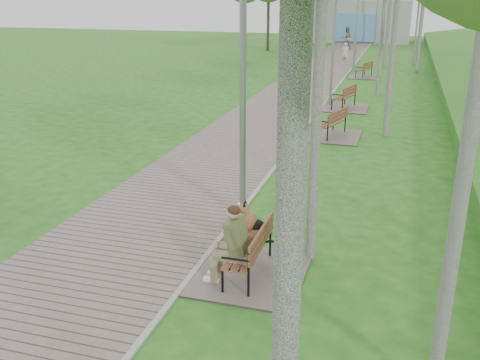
{
  "coord_description": "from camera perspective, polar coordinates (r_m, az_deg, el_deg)",
  "views": [
    {
      "loc": [
        3.22,
        -5.85,
        4.74
      ],
      "look_at": [
        0.29,
        3.86,
        1.17
      ],
      "focal_mm": 40.0,
      "sensor_mm": 36.0,
      "label": 1
    }
  ],
  "objects": [
    {
      "name": "bench_main",
      "position": [
        9.39,
        0.42,
        -7.65
      ],
      "size": [
        1.91,
        2.12,
        1.66
      ],
      "color": "#73645D",
      "rests_on": "ground"
    },
    {
      "name": "pedestrian_near",
      "position": [
        38.62,
        11.14,
        13.12
      ],
      "size": [
        0.56,
        0.39,
        1.47
      ],
      "primitive_type": "imported",
      "rotation": [
        0.0,
        0.0,
        3.06
      ],
      "color": "beige",
      "rests_on": "ground"
    },
    {
      "name": "lamp_post_near",
      "position": [
        11.11,
        0.3,
        8.88
      ],
      "size": [
        0.22,
        0.22,
        5.8
      ],
      "color": "gray",
      "rests_on": "ground"
    },
    {
      "name": "walkway",
      "position": [
        28.19,
        6.49,
        9.67
      ],
      "size": [
        3.5,
        67.0,
        0.04
      ],
      "primitive_type": "cube",
      "color": "#73645D",
      "rests_on": "ground"
    },
    {
      "name": "bench_far",
      "position": [
        32.78,
        13.07,
        10.99
      ],
      "size": [
        1.82,
        2.02,
        1.12
      ],
      "color": "#73645D",
      "rests_on": "ground"
    },
    {
      "name": "bench_second",
      "position": [
        18.8,
        9.63,
        5.24
      ],
      "size": [
        1.93,
        2.14,
        1.18
      ],
      "color": "#73645D",
      "rests_on": "ground"
    },
    {
      "name": "kerb",
      "position": [
        27.94,
        10.07,
        9.42
      ],
      "size": [
        0.1,
        67.0,
        0.05
      ],
      "primitive_type": "cube",
      "color": "#999993",
      "rests_on": "ground"
    },
    {
      "name": "pedestrian_far",
      "position": [
        48.37,
        11.32,
        14.59
      ],
      "size": [
        1.07,
        0.92,
        1.93
      ],
      "primitive_type": "imported",
      "rotation": [
        0.0,
        0.0,
        3.36
      ],
      "color": "gray",
      "rests_on": "ground"
    },
    {
      "name": "ground",
      "position": [
        8.19,
        -10.24,
        -16.31
      ],
      "size": [
        120.0,
        120.0,
        0.0
      ],
      "primitive_type": "plane",
      "color": "#275819",
      "rests_on": "ground"
    },
    {
      "name": "lamp_post_second",
      "position": [
        24.01,
        9.89,
        13.66
      ],
      "size": [
        0.2,
        0.2,
        5.23
      ],
      "color": "gray",
      "rests_on": "ground"
    },
    {
      "name": "building_north",
      "position": [
        57.08,
        12.54,
        16.23
      ],
      "size": [
        10.0,
        5.2,
        4.0
      ],
      "color": "#9E9E99",
      "rests_on": "ground"
    },
    {
      "name": "lamp_post_far",
      "position": [
        53.24,
        14.38,
        16.72
      ],
      "size": [
        0.23,
        0.23,
        5.91
      ],
      "color": "gray",
      "rests_on": "ground"
    },
    {
      "name": "lamp_post_third",
      "position": [
        35.18,
        12.31,
        15.72
      ],
      "size": [
        0.23,
        0.23,
        5.84
      ],
      "color": "gray",
      "rests_on": "ground"
    },
    {
      "name": "bench_third",
      "position": [
        23.63,
        10.99,
        8.07
      ],
      "size": [
        1.98,
        2.2,
        1.22
      ],
      "color": "#73645D",
      "rests_on": "ground"
    }
  ]
}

